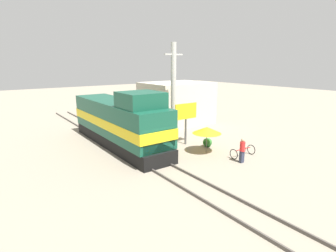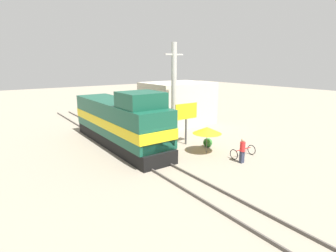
% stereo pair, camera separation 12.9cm
% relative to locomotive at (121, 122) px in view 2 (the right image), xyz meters
% --- Properties ---
extents(ground_plane, '(120.00, 120.00, 0.00)m').
position_rel_locomotive_xyz_m(ground_plane, '(0.00, -4.17, -1.91)').
color(ground_plane, gray).
extents(rail_near, '(0.08, 42.94, 0.15)m').
position_rel_locomotive_xyz_m(rail_near, '(-0.72, -4.17, -1.83)').
color(rail_near, '#4C4742').
rests_on(rail_near, ground_plane).
extents(rail_far, '(0.08, 42.94, 0.15)m').
position_rel_locomotive_xyz_m(rail_far, '(0.72, -4.17, -1.83)').
color(rail_far, '#4C4742').
rests_on(rail_far, ground_plane).
extents(locomotive, '(2.85, 12.00, 4.54)m').
position_rel_locomotive_xyz_m(locomotive, '(0.00, 0.00, 0.00)').
color(locomotive, black).
rests_on(locomotive, ground_plane).
extents(utility_pole, '(1.80, 0.45, 8.05)m').
position_rel_locomotive_xyz_m(utility_pole, '(4.77, -0.53, 2.17)').
color(utility_pole, '#B2B2AD').
rests_on(utility_pole, ground_plane).
extents(vendor_umbrella, '(2.09, 2.09, 1.93)m').
position_rel_locomotive_xyz_m(vendor_umbrella, '(4.32, -5.11, -0.21)').
color(vendor_umbrella, '#4C4C4C').
rests_on(vendor_umbrella, ground_plane).
extents(billboard_sign, '(2.12, 0.12, 3.32)m').
position_rel_locomotive_xyz_m(billboard_sign, '(4.42, -2.63, 0.59)').
color(billboard_sign, '#595959').
rests_on(billboard_sign, ground_plane).
extents(shrub_cluster, '(0.71, 0.71, 0.71)m').
position_rel_locomotive_xyz_m(shrub_cluster, '(5.35, -4.18, -1.55)').
color(shrub_cluster, '#2D722D').
rests_on(shrub_cluster, ground_plane).
extents(person_bystander, '(0.34, 0.34, 1.66)m').
position_rel_locomotive_xyz_m(person_bystander, '(4.80, -7.92, -1.01)').
color(person_bystander, '#2D3347').
rests_on(person_bystander, ground_plane).
extents(bicycle, '(1.87, 0.80, 0.71)m').
position_rel_locomotive_xyz_m(bicycle, '(5.77, -7.23, -1.54)').
color(bicycle, black).
rests_on(bicycle, ground_plane).
extents(building_block_distant, '(6.79, 5.39, 4.40)m').
position_rel_locomotive_xyz_m(building_block_distant, '(8.58, 3.91, 0.29)').
color(building_block_distant, beige).
rests_on(building_block_distant, ground_plane).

